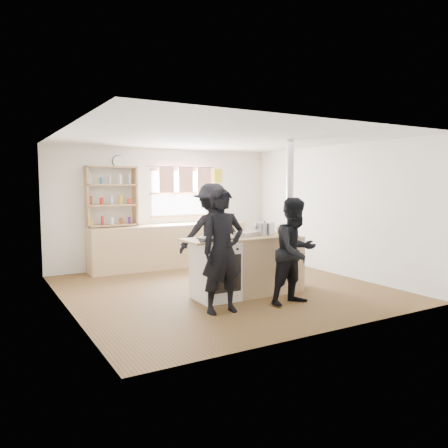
{
  "coord_description": "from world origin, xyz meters",
  "views": [
    {
      "loc": [
        -3.6,
        -6.25,
        1.76
      ],
      "look_at": [
        -0.04,
        -0.1,
        1.1
      ],
      "focal_mm": 35.0,
      "sensor_mm": 36.0,
      "label": 1
    }
  ],
  "objects_px": {
    "thermos": "(215,216)",
    "skillet_greens": "(209,239)",
    "bread_board": "(284,231)",
    "cooking_island": "(248,266)",
    "person_far": "(212,234)",
    "person_near_right": "(295,251)",
    "stockpot_stove": "(222,232)",
    "roast_tray": "(247,234)",
    "flue_heater": "(289,248)",
    "person_near_left": "(223,251)",
    "stockpot_counter": "(265,229)"
  },
  "relations": [
    {
      "from": "thermos",
      "to": "skillet_greens",
      "type": "relative_size",
      "value": 0.63
    },
    {
      "from": "thermos",
      "to": "bread_board",
      "type": "relative_size",
      "value": 0.92
    },
    {
      "from": "cooking_island",
      "to": "person_far",
      "type": "bearing_deg",
      "value": 100.22
    },
    {
      "from": "bread_board",
      "to": "person_near_right",
      "type": "distance_m",
      "value": 0.9
    },
    {
      "from": "thermos",
      "to": "cooking_island",
      "type": "bearing_deg",
      "value": -108.38
    },
    {
      "from": "person_near_right",
      "to": "skillet_greens",
      "type": "bearing_deg",
      "value": 143.1
    },
    {
      "from": "person_near_right",
      "to": "thermos",
      "type": "bearing_deg",
      "value": 74.69
    },
    {
      "from": "person_far",
      "to": "bread_board",
      "type": "bearing_deg",
      "value": 151.46
    },
    {
      "from": "cooking_island",
      "to": "bread_board",
      "type": "xyz_separation_m",
      "value": [
        0.69,
        -0.02,
        0.51
      ]
    },
    {
      "from": "stockpot_stove",
      "to": "person_far",
      "type": "bearing_deg",
      "value": 72.05
    },
    {
      "from": "roast_tray",
      "to": "person_far",
      "type": "height_order",
      "value": "person_far"
    },
    {
      "from": "flue_heater",
      "to": "person_near_left",
      "type": "distance_m",
      "value": 1.91
    },
    {
      "from": "stockpot_counter",
      "to": "person_near_right",
      "type": "xyz_separation_m",
      "value": [
        -0.01,
        -0.79,
        -0.25
      ]
    },
    {
      "from": "roast_tray",
      "to": "person_near_left",
      "type": "bearing_deg",
      "value": -141.29
    },
    {
      "from": "thermos",
      "to": "person_near_right",
      "type": "relative_size",
      "value": 0.18
    },
    {
      "from": "person_far",
      "to": "stockpot_stove",
      "type": "bearing_deg",
      "value": 90.39
    },
    {
      "from": "stockpot_stove",
      "to": "thermos",
      "type": "bearing_deg",
      "value": 63.32
    },
    {
      "from": "roast_tray",
      "to": "person_near_left",
      "type": "relative_size",
      "value": 0.26
    },
    {
      "from": "thermos",
      "to": "person_far",
      "type": "relative_size",
      "value": 0.16
    },
    {
      "from": "person_near_right",
      "to": "person_far",
      "type": "bearing_deg",
      "value": 99.65
    },
    {
      "from": "skillet_greens",
      "to": "roast_tray",
      "type": "relative_size",
      "value": 1.02
    },
    {
      "from": "skillet_greens",
      "to": "person_near_right",
      "type": "xyz_separation_m",
      "value": [
        1.07,
        -0.66,
        -0.18
      ]
    },
    {
      "from": "roast_tray",
      "to": "cooking_island",
      "type": "bearing_deg",
      "value": -52.75
    },
    {
      "from": "person_far",
      "to": "person_near_left",
      "type": "bearing_deg",
      "value": 84.55
    },
    {
      "from": "person_near_right",
      "to": "stockpot_counter",
      "type": "bearing_deg",
      "value": 83.64
    },
    {
      "from": "cooking_island",
      "to": "person_near_right",
      "type": "xyz_separation_m",
      "value": [
        0.29,
        -0.8,
        0.31
      ]
    },
    {
      "from": "flue_heater",
      "to": "person_far",
      "type": "distance_m",
      "value": 1.34
    },
    {
      "from": "stockpot_counter",
      "to": "person_far",
      "type": "relative_size",
      "value": 0.18
    },
    {
      "from": "skillet_greens",
      "to": "flue_heater",
      "type": "distance_m",
      "value": 1.74
    },
    {
      "from": "cooking_island",
      "to": "skillet_greens",
      "type": "height_order",
      "value": "skillet_greens"
    },
    {
      "from": "flue_heater",
      "to": "stockpot_stove",
      "type": "bearing_deg",
      "value": 179.82
    },
    {
      "from": "cooking_island",
      "to": "stockpot_stove",
      "type": "relative_size",
      "value": 7.94
    },
    {
      "from": "skillet_greens",
      "to": "flue_heater",
      "type": "height_order",
      "value": "flue_heater"
    },
    {
      "from": "skillet_greens",
      "to": "person_near_right",
      "type": "distance_m",
      "value": 1.26
    },
    {
      "from": "cooking_island",
      "to": "bread_board",
      "type": "distance_m",
      "value": 0.86
    },
    {
      "from": "stockpot_stove",
      "to": "cooking_island",
      "type": "bearing_deg",
      "value": -17.78
    },
    {
      "from": "cooking_island",
      "to": "flue_heater",
      "type": "xyz_separation_m",
      "value": [
        0.92,
        0.13,
        0.19
      ]
    },
    {
      "from": "skillet_greens",
      "to": "stockpot_counter",
      "type": "relative_size",
      "value": 1.39
    },
    {
      "from": "stockpot_counter",
      "to": "bread_board",
      "type": "xyz_separation_m",
      "value": [
        0.38,
        -0.01,
        -0.05
      ]
    },
    {
      "from": "bread_board",
      "to": "stockpot_counter",
      "type": "bearing_deg",
      "value": 178.88
    },
    {
      "from": "person_near_right",
      "to": "person_far",
      "type": "xyz_separation_m",
      "value": [
        -0.45,
        1.69,
        0.1
      ]
    },
    {
      "from": "flue_heater",
      "to": "person_near_right",
      "type": "height_order",
      "value": "flue_heater"
    },
    {
      "from": "stockpot_counter",
      "to": "flue_heater",
      "type": "bearing_deg",
      "value": 12.7
    },
    {
      "from": "bread_board",
      "to": "thermos",
      "type": "bearing_deg",
      "value": 85.29
    },
    {
      "from": "person_near_right",
      "to": "person_far",
      "type": "distance_m",
      "value": 1.75
    },
    {
      "from": "roast_tray",
      "to": "person_far",
      "type": "xyz_separation_m",
      "value": [
        -0.14,
        0.87,
        -0.09
      ]
    },
    {
      "from": "bread_board",
      "to": "person_near_right",
      "type": "relative_size",
      "value": 0.19
    },
    {
      "from": "skillet_greens",
      "to": "flue_heater",
      "type": "bearing_deg",
      "value": 9.14
    },
    {
      "from": "stockpot_stove",
      "to": "bread_board",
      "type": "relative_size",
      "value": 0.83
    },
    {
      "from": "stockpot_stove",
      "to": "stockpot_counter",
      "type": "relative_size",
      "value": 0.78
    }
  ]
}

